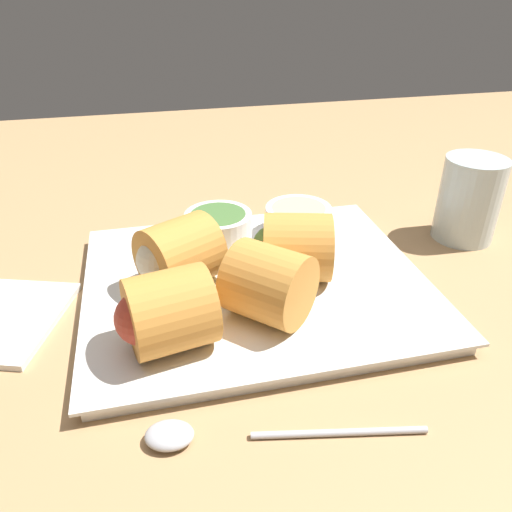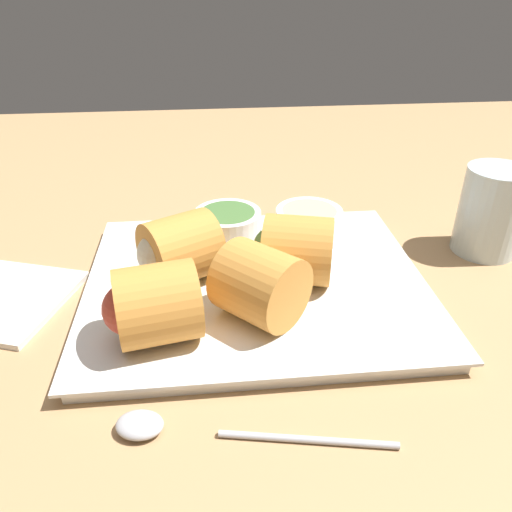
# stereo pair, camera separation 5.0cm
# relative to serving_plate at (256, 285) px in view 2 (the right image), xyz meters

# --- Properties ---
(table_surface) EXTENTS (1.80, 1.40, 0.02)m
(table_surface) POSITION_rel_serving_plate_xyz_m (-0.02, 0.00, -0.02)
(table_surface) COLOR #A87F54
(table_surface) RESTS_ON ground
(serving_plate) EXTENTS (0.32, 0.27, 0.01)m
(serving_plate) POSITION_rel_serving_plate_xyz_m (0.00, 0.00, 0.00)
(serving_plate) COLOR silver
(serving_plate) RESTS_ON table_surface
(roll_front_left) EXTENTS (0.08, 0.07, 0.06)m
(roll_front_left) POSITION_rel_serving_plate_xyz_m (-0.09, -0.08, 0.04)
(roll_front_left) COLOR #C68438
(roll_front_left) RESTS_ON serving_plate
(roll_front_right) EXTENTS (0.08, 0.08, 0.06)m
(roll_front_right) POSITION_rel_serving_plate_xyz_m (0.03, -0.00, 0.04)
(roll_front_right) COLOR #C68438
(roll_front_right) RESTS_ON serving_plate
(roll_back_left) EXTENTS (0.09, 0.09, 0.06)m
(roll_back_left) POSITION_rel_serving_plate_xyz_m (-0.07, 0.01, 0.04)
(roll_back_left) COLOR #C68438
(roll_back_left) RESTS_ON serving_plate
(roll_back_right) EXTENTS (0.09, 0.09, 0.06)m
(roll_back_right) POSITION_rel_serving_plate_xyz_m (-0.01, -0.05, 0.04)
(roll_back_right) COLOR #C68438
(roll_back_right) RESTS_ON serving_plate
(dipping_bowl_near) EXTENTS (0.07, 0.07, 0.03)m
(dipping_bowl_near) POSITION_rel_serving_plate_xyz_m (-0.02, 0.08, 0.03)
(dipping_bowl_near) COLOR white
(dipping_bowl_near) RESTS_ON serving_plate
(dipping_bowl_far) EXTENTS (0.07, 0.07, 0.03)m
(dipping_bowl_far) POSITION_rel_serving_plate_xyz_m (0.07, 0.08, 0.03)
(dipping_bowl_far) COLOR white
(dipping_bowl_far) RESTS_ON serving_plate
(spoon) EXTENTS (0.19, 0.05, 0.01)m
(spoon) POSITION_rel_serving_plate_xyz_m (-0.07, -0.16, -0.00)
(spoon) COLOR #B2B2B7
(spoon) RESTS_ON table_surface
(drinking_glass) EXTENTS (0.07, 0.07, 0.09)m
(drinking_glass) POSITION_rel_serving_plate_xyz_m (0.26, 0.06, 0.04)
(drinking_glass) COLOR silver
(drinking_glass) RESTS_ON table_surface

